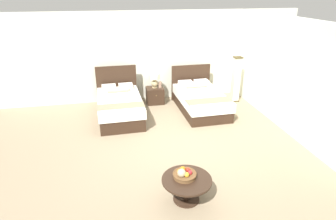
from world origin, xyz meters
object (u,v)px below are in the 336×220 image
bed_near_corner (200,100)px  fruit_bowl (184,174)px  nightstand (155,95)px  vase (160,85)px  coffee_table (187,184)px  floor_lamp_corner (236,79)px  bed_near_window (120,106)px  table_lamp (155,79)px

bed_near_corner → fruit_bowl: (-1.40, -3.58, 0.17)m
nightstand → vase: (0.15, -0.04, 0.34)m
vase → coffee_table: 4.41m
nightstand → fruit_bowl: (-0.23, -4.37, 0.23)m
fruit_bowl → floor_lamp_corner: floor_lamp_corner is taller
floor_lamp_corner → fruit_bowl: bearing=-123.4°
fruit_bowl → floor_lamp_corner: bearing=56.6°
bed_near_window → bed_near_corner: size_ratio=1.01×
bed_near_window → nightstand: size_ratio=4.09×
vase → floor_lamp_corner: bearing=-6.6°
bed_near_window → floor_lamp_corner: (3.55, 0.48, 0.37)m
bed_near_corner → fruit_bowl: size_ratio=5.34×
table_lamp → vase: (0.15, -0.06, -0.17)m
bed_near_window → table_lamp: (1.10, 0.81, 0.44)m
bed_near_corner → table_lamp: bed_near_corner is taller
table_lamp → coffee_table: 4.47m
floor_lamp_corner → vase: bearing=173.4°
nightstand → vase: vase is taller
nightstand → coffee_table: nightstand is taller
bed_near_window → coffee_table: 3.74m
table_lamp → nightstand: bearing=-90.0°
nightstand → table_lamp: (0.00, 0.02, 0.51)m
bed_near_window → table_lamp: 1.43m
bed_near_window → floor_lamp_corner: 3.61m
vase → nightstand: bearing=165.4°
nightstand → floor_lamp_corner: 2.51m
bed_near_window → bed_near_corner: bearing=-0.1°
bed_near_corner → coffee_table: 3.88m
floor_lamp_corner → table_lamp: bearing=172.4°
coffee_table → fruit_bowl: fruit_bowl is taller
bed_near_window → vase: 1.48m
table_lamp → fruit_bowl: size_ratio=1.11×
bed_near_window → floor_lamp_corner: size_ratio=1.52×
coffee_table → floor_lamp_corner: 4.91m
coffee_table → bed_near_corner: bearing=69.3°
bed_near_window → fruit_bowl: bed_near_window is taller
bed_near_window → coffee_table: (0.90, -3.63, 0.00)m
bed_near_corner → fruit_bowl: 3.85m
bed_near_corner → nightstand: size_ratio=4.06×
bed_near_corner → table_lamp: size_ratio=4.79×
nightstand → coffee_table: 4.43m
bed_near_window → floor_lamp_corner: floor_lamp_corner is taller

